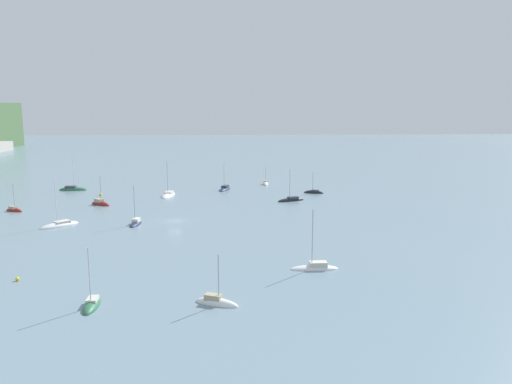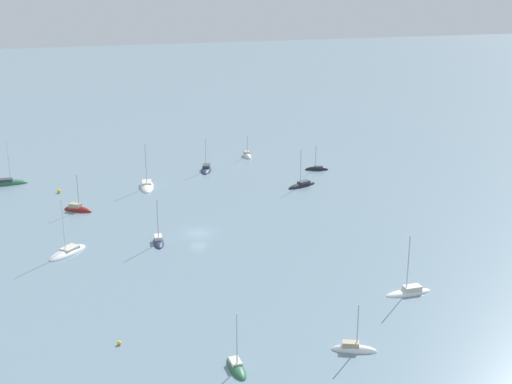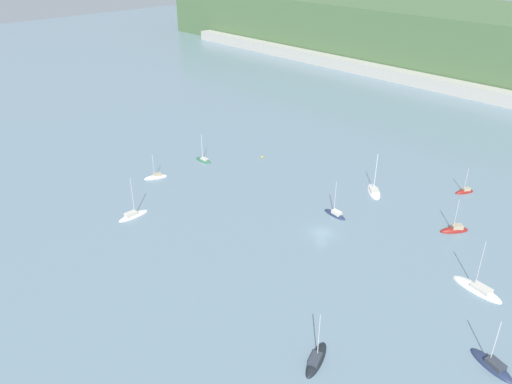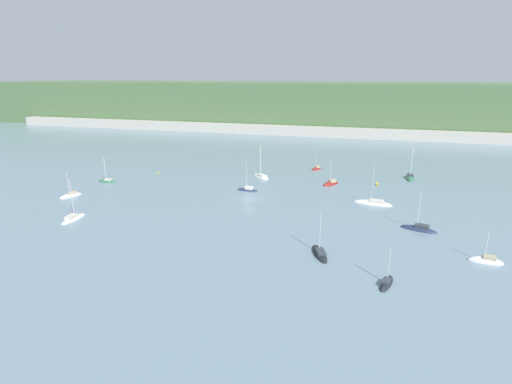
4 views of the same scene
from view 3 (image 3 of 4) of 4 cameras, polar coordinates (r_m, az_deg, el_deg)
The scene contains 12 objects.
ground_plane at distance 98.01m, azimuth 7.56°, elevation -4.63°, with size 600.00×600.00×0.00m, color slate.
sailboat_0 at distance 72.20m, azimuth 6.89°, elevation -18.51°, with size 4.39×7.26×8.48m.
sailboat_1 at distance 105.00m, azimuth 21.72°, elevation -4.11°, with size 4.84×5.73×7.92m.
sailboat_4 at distance 105.57m, azimuth -13.86°, elevation -2.64°, with size 2.14×6.88×9.13m.
sailboat_5 at distance 128.05m, azimuth -6.02°, elevation 3.59°, with size 5.39×1.87×7.78m.
sailboat_6 at distance 121.13m, azimuth 22.72°, elevation 0.00°, with size 3.38×4.75×6.74m.
sailboat_7 at distance 104.22m, azimuth 9.01°, elevation -2.54°, with size 5.77×2.23×8.23m.
sailboat_8 at distance 120.78m, azimuth -11.37°, elevation 1.65°, with size 3.47×5.56×6.77m.
sailboat_9 at distance 90.44m, azimuth 23.93°, elevation -10.14°, with size 9.06×3.82×9.93m.
sailboat_10 at distance 77.80m, azimuth 25.32°, elevation -17.46°, with size 7.16×4.12×8.12m.
sailboat_12 at distance 115.05m, azimuth 13.31°, elevation 0.04°, with size 7.31×7.34×9.82m.
mooring_buoy_0 at distance 128.99m, azimuth 0.71°, elevation 4.01°, with size 0.52×0.52×0.52m.
Camera 3 is at (50.62, -65.96, 51.90)m, focal length 35.00 mm.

